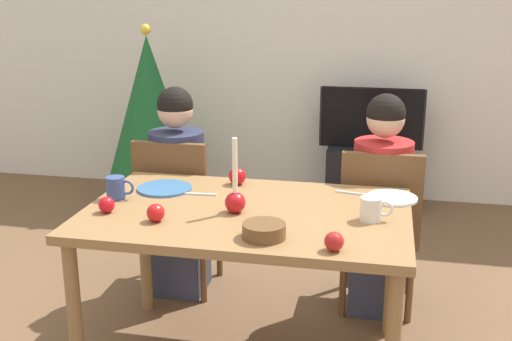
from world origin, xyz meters
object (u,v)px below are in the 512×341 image
(dining_table, at_px, (247,228))
(apple_by_left_plate, at_px, (156,213))
(apple_far_edge, at_px, (334,241))
(mug_right, at_px, (372,209))
(chair_right, at_px, (380,222))
(christmas_tree, at_px, (150,114))
(person_right_child, at_px, (380,209))
(plate_right, at_px, (392,198))
(candle_centerpiece, at_px, (235,197))
(person_left_child, at_px, (178,195))
(tv, at_px, (372,118))
(bowl_walnuts, at_px, (264,231))
(chair_left, at_px, (177,207))
(mug_left, at_px, (116,188))
(apple_near_candle, at_px, (237,176))
(apple_by_right_mug, at_px, (107,205))
(plate_left, at_px, (165,188))
(tv_stand, at_px, (369,177))

(dining_table, relative_size, apple_by_left_plate, 18.54)
(apple_far_edge, bearing_deg, mug_right, 70.26)
(dining_table, height_order, chair_right, chair_right)
(dining_table, height_order, christmas_tree, christmas_tree)
(person_right_child, height_order, plate_right, person_right_child)
(candle_centerpiece, xyz_separation_m, apple_far_edge, (0.45, -0.32, -0.03))
(person_left_child, relative_size, tv, 1.48)
(christmas_tree, bearing_deg, person_right_child, -37.26)
(christmas_tree, bearing_deg, person_left_child, -63.50)
(chair_right, bearing_deg, apple_by_left_plate, -137.82)
(dining_table, height_order, bowl_walnuts, bowl_walnuts)
(tv, relative_size, apple_far_edge, 10.79)
(person_left_child, relative_size, christmas_tree, 0.83)
(chair_left, distance_m, mug_left, 0.65)
(person_right_child, bearing_deg, apple_near_candle, -156.97)
(apple_near_candle, xyz_separation_m, apple_by_right_mug, (-0.45, -0.50, -0.01))
(candle_centerpiece, relative_size, apple_far_edge, 4.48)
(plate_left, bearing_deg, mug_left, -134.46)
(plate_left, xyz_separation_m, apple_far_edge, (0.85, -0.56, 0.03))
(tv, distance_m, bowl_walnuts, 2.62)
(person_right_child, bearing_deg, apple_by_right_mug, -145.31)
(tv, bearing_deg, mug_right, -88.35)
(apple_by_left_plate, bearing_deg, plate_left, 104.82)
(chair_right, height_order, plate_right, chair_right)
(person_right_child, relative_size, mug_left, 8.93)
(candle_centerpiece, bearing_deg, person_left_child, 125.69)
(person_right_child, relative_size, bowl_walnuts, 6.95)
(chair_right, relative_size, tv, 1.14)
(plate_right, height_order, mug_left, mug_left)
(tv_stand, bearing_deg, mug_left, -115.33)
(tv, distance_m, mug_left, 2.52)
(chair_left, xyz_separation_m, apple_far_edge, (0.94, -0.97, 0.27))
(dining_table, height_order, apple_far_edge, apple_far_edge)
(christmas_tree, relative_size, apple_by_right_mug, 20.13)
(apple_near_candle, distance_m, apple_by_left_plate, 0.60)
(candle_centerpiece, xyz_separation_m, mug_left, (-0.57, 0.07, -0.02))
(christmas_tree, xyz_separation_m, mug_right, (1.73, -2.01, 0.07))
(tv, height_order, plate_right, tv)
(chair_left, bearing_deg, tv, 59.56)
(person_left_child, bearing_deg, tv, 59.08)
(dining_table, relative_size, person_left_child, 1.19)
(apple_by_right_mug, bearing_deg, plate_right, 19.66)
(tv, bearing_deg, plate_right, -85.74)
(dining_table, distance_m, tv_stand, 2.39)
(chair_right, distance_m, plate_left, 1.12)
(plate_left, height_order, mug_left, mug_left)
(person_left_child, bearing_deg, tv_stand, 59.06)
(apple_by_right_mug, bearing_deg, apple_far_edge, -12.09)
(tv_stand, xyz_separation_m, apple_by_right_mug, (-1.04, -2.45, 0.55))
(plate_left, height_order, bowl_walnuts, bowl_walnuts)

